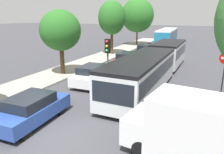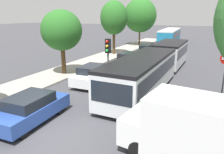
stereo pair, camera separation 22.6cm
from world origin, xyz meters
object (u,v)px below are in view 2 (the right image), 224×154
at_px(traffic_light, 108,53).
at_px(tree_left_far, 114,18).
at_px(city_bus_rear, 170,35).
at_px(articulated_bus, 156,62).
at_px(queued_car_white, 93,75).
at_px(tree_left_mid, 61,31).
at_px(queued_car_red, 129,60).
at_px(queued_car_black, 147,50).
at_px(tree_left_distant, 140,15).
at_px(white_van, 203,132).
at_px(queued_car_blue, 31,108).

xyz_separation_m(traffic_light, tree_left_far, (-5.22, 12.14, 2.00)).
bearing_deg(city_bus_rear, traffic_light, 179.82).
distance_m(articulated_bus, queued_car_white, 4.93).
bearing_deg(tree_left_mid, tree_left_far, 90.93).
distance_m(traffic_light, tree_left_mid, 5.48).
bearing_deg(queued_car_red, articulated_bus, -133.77).
bearing_deg(queued_car_black, articulated_bus, -162.05).
bearing_deg(queued_car_white, tree_left_distant, 7.22).
height_order(city_bus_rear, queued_car_red, city_bus_rear).
distance_m(city_bus_rear, white_van, 33.53).
distance_m(white_van, tree_left_distant, 29.56).
relative_size(articulated_bus, queued_car_black, 3.96).
bearing_deg(white_van, queued_car_white, -31.83).
height_order(city_bus_rear, traffic_light, traffic_light).
relative_size(articulated_bus, tree_left_far, 2.44).
relative_size(city_bus_rear, traffic_light, 3.30).
bearing_deg(queued_car_red, white_van, -151.58).
height_order(articulated_bus, queued_car_black, articulated_bus).
distance_m(queued_car_black, tree_left_distant, 10.15).
bearing_deg(queued_car_black, white_van, -160.78).
bearing_deg(traffic_light, articulated_bus, 146.89).
bearing_deg(articulated_bus, queued_car_white, -50.60).
relative_size(queued_car_black, tree_left_far, 0.62).
xyz_separation_m(traffic_light, tree_left_distant, (-5.07, 21.58, 2.24)).
xyz_separation_m(articulated_bus, queued_car_black, (-3.47, 9.35, -0.66)).
bearing_deg(queued_car_white, tree_left_mid, 69.80).
xyz_separation_m(traffic_light, tree_left_mid, (-5.05, 1.83, 1.08)).
height_order(articulated_bus, traffic_light, traffic_light).
bearing_deg(queued_car_black, tree_left_mid, 158.74).
xyz_separation_m(queued_car_red, tree_left_distant, (-3.92, 14.81, 4.03)).
bearing_deg(queued_car_black, traffic_light, -177.18).
relative_size(queued_car_black, tree_left_distant, 0.55).
bearing_deg(white_van, queued_car_red, -52.14).
xyz_separation_m(queued_car_white, tree_left_distant, (-3.53, 20.88, 4.04)).
bearing_deg(queued_car_black, queued_car_red, 178.05).
xyz_separation_m(articulated_bus, queued_car_blue, (-3.47, -9.40, -0.67)).
bearing_deg(queued_car_red, queued_car_black, -1.95).
height_order(articulated_bus, tree_left_distant, tree_left_distant).
distance_m(queued_car_black, traffic_light, 13.29).
bearing_deg(tree_left_far, white_van, -57.16).
distance_m(queued_car_blue, traffic_light, 6.05).
distance_m(city_bus_rear, traffic_light, 27.20).
xyz_separation_m(queued_car_black, white_van, (7.38, -18.65, 0.55)).
relative_size(articulated_bus, tree_left_distant, 2.16).
bearing_deg(tree_left_mid, white_van, -33.21).
xyz_separation_m(articulated_bus, tree_left_mid, (-7.33, -1.93, 2.22)).
distance_m(queued_car_blue, tree_left_distant, 27.79).
bearing_deg(queued_car_blue, city_bus_rear, -2.23).
bearing_deg(queued_car_blue, articulated_bus, -22.66).
height_order(queued_car_white, queued_car_red, queued_car_red).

